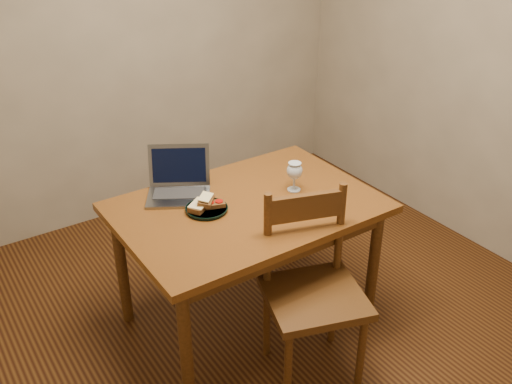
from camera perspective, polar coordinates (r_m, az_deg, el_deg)
floor at (r=3.34m, az=1.51°, el=-12.39°), size 3.20×3.20×0.02m
back_wall at (r=4.04m, az=-12.04°, el=15.44°), size 3.20×0.02×2.60m
right_wall at (r=3.80m, az=22.59°, el=13.14°), size 0.02×3.20×2.60m
table at (r=2.93m, az=-0.86°, el=-2.69°), size 1.30×0.90×0.74m
chair at (r=2.72m, az=5.74°, el=-9.10°), size 0.56×0.55×0.48m
plate at (r=2.84m, az=-4.94°, el=-1.72°), size 0.21×0.21×0.02m
sandwich_cheese at (r=2.82m, az=-5.69°, el=-1.35°), size 0.14×0.12×0.04m
sandwich_tomato at (r=2.84m, az=-4.15°, el=-1.15°), size 0.11×0.09×0.03m
sandwich_top at (r=2.82m, az=-5.04°, el=-0.79°), size 0.12×0.12×0.03m
milk_glass at (r=2.99m, az=3.86°, el=1.56°), size 0.08×0.08×0.16m
laptop at (r=3.00m, az=-7.73°, el=1.04°), size 0.42×0.42×0.23m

